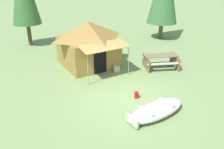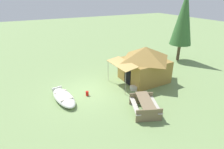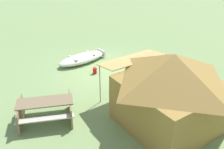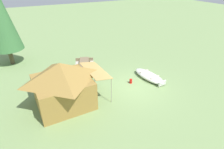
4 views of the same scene
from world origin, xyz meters
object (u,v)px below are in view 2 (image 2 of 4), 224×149
object	(u,v)px
beached_rowboat	(64,97)
pine_tree_back_left	(184,18)
cooler_box	(134,88)
canvas_cabin_tent	(145,63)
fuel_can	(87,93)
picnic_table	(145,104)

from	to	relation	value
beached_rowboat	pine_tree_back_left	distance (m)	12.76
beached_rowboat	cooler_box	world-z (taller)	beached_rowboat
beached_rowboat	canvas_cabin_tent	distance (m)	6.28
pine_tree_back_left	fuel_can	bearing A→B (deg)	-76.67
beached_rowboat	cooler_box	bearing A→B (deg)	79.70
canvas_cabin_tent	fuel_can	size ratio (longest dim) A/B	14.31
fuel_can	pine_tree_back_left	bearing A→B (deg)	103.33
fuel_can	pine_tree_back_left	distance (m)	11.41
canvas_cabin_tent	picnic_table	bearing A→B (deg)	-35.14
picnic_table	pine_tree_back_left	distance (m)	10.57
beached_rowboat	canvas_cabin_tent	size ratio (longest dim) A/B	0.67
picnic_table	beached_rowboat	bearing A→B (deg)	-131.16
pine_tree_back_left	canvas_cabin_tent	bearing A→B (deg)	-69.01
beached_rowboat	cooler_box	size ratio (longest dim) A/B	5.94
beached_rowboat	cooler_box	xyz separation A→B (m)	(0.84, 4.63, -0.07)
cooler_box	pine_tree_back_left	distance (m)	8.89
beached_rowboat	fuel_can	world-z (taller)	beached_rowboat
cooler_box	picnic_table	bearing A→B (deg)	-19.95
pine_tree_back_left	cooler_box	bearing A→B (deg)	-66.18
fuel_can	beached_rowboat	bearing A→B (deg)	-93.39
fuel_can	cooler_box	bearing A→B (deg)	76.48
picnic_table	pine_tree_back_left	bearing A→B (deg)	124.65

